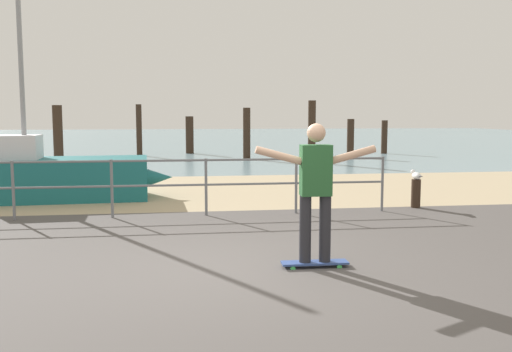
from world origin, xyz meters
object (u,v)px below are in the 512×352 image
Objects in this scene: sailboat at (49,177)px; skateboarder at (316,184)px; bollard_short at (416,194)px; seagull at (416,175)px; skateboard at (315,263)px.

sailboat is 7.34m from skateboarder.
bollard_short is 1.17× the size of seagull.
seagull is at bearing 87.01° from bollard_short.
seagull is at bearing 52.78° from skateboard.
sailboat is 3.03× the size of skateboarder.
sailboat reaches higher than seagull.
skateboard is at bearing -53.94° from sailboat.
sailboat is 7.57m from bollard_short.
seagull is (2.99, 3.94, 0.58)m from skateboard.
skateboarder is 4.98m from bollard_short.
sailboat is at bearing 164.80° from seagull.
skateboarder is at bearing -127.22° from seagull.
skateboard is 0.95m from skateboarder.
sailboat is at bearing 126.06° from skateboarder.
skateboard is at bearing -127.33° from bollard_short.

